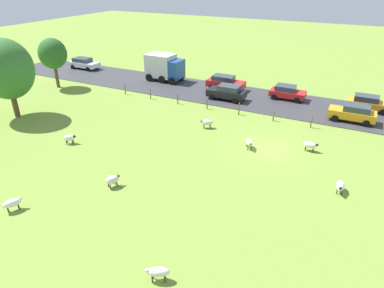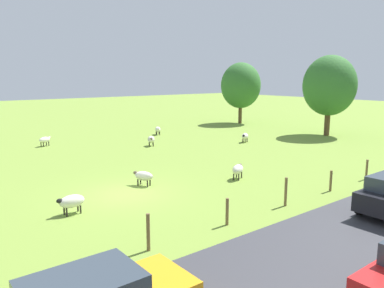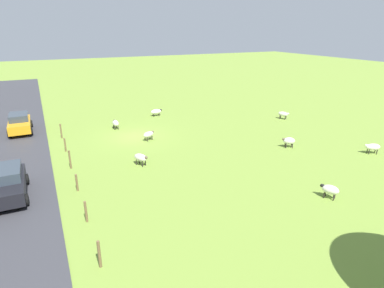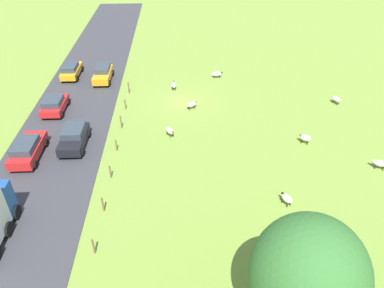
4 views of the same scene
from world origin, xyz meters
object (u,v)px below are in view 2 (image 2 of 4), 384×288
at_px(sheep_0, 245,136).
at_px(tree_0, 329,86).
at_px(sheep_4, 45,140).
at_px(sheep_3, 158,129).
at_px(sheep_1, 72,201).
at_px(sheep_2, 151,139).
at_px(tree_1, 241,86).
at_px(sheep_7, 238,169).
at_px(sheep_5, 144,176).

relative_size(sheep_0, tree_0, 0.14).
bearing_deg(sheep_4, sheep_3, 87.21).
bearing_deg(sheep_4, sheep_1, -13.78).
xyz_separation_m(sheep_0, sheep_4, (-8.72, -14.07, -0.00)).
xyz_separation_m(sheep_2, sheep_4, (-5.23, -6.81, -0.01)).
distance_m(sheep_0, tree_1, 14.08).
height_order(sheep_3, tree_0, tree_0).
distance_m(sheep_2, sheep_4, 8.59).
xyz_separation_m(sheep_7, tree_1, (-17.83, 18.20, 3.95)).
relative_size(sheep_4, tree_0, 0.15).
bearing_deg(tree_1, sheep_7, -45.59).
bearing_deg(sheep_1, sheep_3, 137.47).
relative_size(sheep_4, sheep_5, 0.99).
height_order(sheep_1, tree_0, tree_0).
height_order(sheep_3, sheep_5, sheep_3).
bearing_deg(sheep_5, sheep_0, 113.49).
distance_m(sheep_1, sheep_3, 21.53).
bearing_deg(sheep_1, sheep_0, 112.97).
relative_size(sheep_7, tree_1, 0.16).
xyz_separation_m(sheep_2, sheep_7, (11.52, -1.63, 0.01)).
relative_size(tree_0, tree_1, 1.05).
relative_size(sheep_5, tree_1, 0.16).
height_order(sheep_0, sheep_5, sheep_0).
relative_size(sheep_5, sheep_7, 0.99).
xyz_separation_m(sheep_5, tree_0, (-3.82, 22.63, 4.20)).
distance_m(sheep_7, tree_0, 19.31).
height_order(sheep_7, tree_1, tree_1).
bearing_deg(sheep_7, tree_0, 108.35).
relative_size(sheep_3, tree_0, 0.16).
height_order(sheep_0, sheep_3, sheep_0).
xyz_separation_m(sheep_1, sheep_4, (-16.38, 4.02, -0.01)).
bearing_deg(sheep_3, sheep_2, -38.30).
distance_m(sheep_4, sheep_5, 14.64).
distance_m(sheep_0, sheep_7, 11.99).
bearing_deg(sheep_0, sheep_4, -121.78).
relative_size(sheep_1, sheep_2, 1.09).
xyz_separation_m(sheep_1, tree_0, (-5.56, 27.09, 4.18)).
bearing_deg(tree_1, sheep_2, -69.15).
bearing_deg(sheep_7, sheep_5, -114.12).
xyz_separation_m(sheep_0, sheep_1, (7.66, -18.08, 0.01)).
height_order(sheep_0, tree_0, tree_0).
bearing_deg(sheep_1, sheep_2, 135.83).
bearing_deg(tree_0, sheep_4, -115.12).
bearing_deg(sheep_7, sheep_3, 161.73).
relative_size(sheep_0, tree_1, 0.15).
relative_size(sheep_5, tree_0, 0.16).
relative_size(sheep_2, tree_1, 0.15).
relative_size(sheep_2, tree_0, 0.14).
relative_size(sheep_2, sheep_7, 0.90).
xyz_separation_m(sheep_4, sheep_5, (14.64, 0.45, -0.02)).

